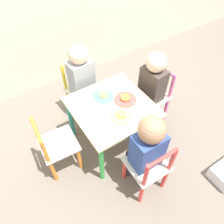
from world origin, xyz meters
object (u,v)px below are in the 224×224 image
at_px(plate_front, 121,115).
at_px(plate_back, 104,96).
at_px(chair_red, 148,168).
at_px(kids_table, 112,112).
at_px(child_right, 151,84).
at_px(chair_yellow, 81,90).
at_px(plate_right, 125,99).
at_px(child_back, 82,77).
at_px(chair_orange, 56,146).
at_px(child_front, 146,147).
at_px(chair_pink, 153,96).

distance_m(plate_front, plate_back, 0.24).
xyz_separation_m(chair_red, plate_back, (0.01, 0.60, 0.20)).
bearing_deg(kids_table, plate_front, -90.00).
relative_size(chair_red, child_right, 0.72).
distance_m(chair_red, chair_yellow, 0.95).
distance_m(kids_table, plate_right, 0.14).
bearing_deg(child_right, child_back, -135.76).
bearing_deg(chair_red, chair_orange, -46.10).
bearing_deg(child_right, chair_yellow, -139.78).
bearing_deg(chair_red, child_right, -128.01).
height_order(chair_yellow, child_back, child_back).
height_order(chair_orange, child_back, child_back).
xyz_separation_m(chair_red, child_back, (-0.02, 0.89, 0.19)).
xyz_separation_m(kids_table, child_back, (-0.03, 0.41, 0.07)).
bearing_deg(child_front, plate_front, -90.57).
relative_size(plate_right, plate_back, 1.09).
bearing_deg(kids_table, child_back, 94.12).
bearing_deg(chair_pink, chair_red, -48.48).
relative_size(chair_yellow, child_right, 0.72).
relative_size(child_right, plate_right, 4.26).
relative_size(chair_pink, chair_red, 1.00).
bearing_deg(plate_right, child_back, 109.97).
xyz_separation_m(chair_red, plate_right, (0.13, 0.48, 0.20)).
relative_size(kids_table, chair_yellow, 1.09).
bearing_deg(plate_front, child_right, 21.29).
xyz_separation_m(chair_yellow, plate_front, (0.03, -0.60, 0.20)).
bearing_deg(child_front, chair_red, 90.00).
bearing_deg(chair_orange, chair_pink, -85.42).
bearing_deg(child_back, kids_table, -90.00).
bearing_deg(chair_yellow, chair_red, -92.76).
distance_m(child_front, plate_right, 0.43).
height_order(kids_table, plate_front, plate_front).
bearing_deg(plate_back, child_front, -91.09).
relative_size(chair_orange, child_right, 0.72).
height_order(chair_red, child_front, child_front).
distance_m(kids_table, plate_front, 0.14).
distance_m(chair_red, chair_orange, 0.69).
distance_m(chair_yellow, child_front, 0.91).
relative_size(chair_yellow, child_front, 0.72).
xyz_separation_m(chair_red, child_right, (0.42, 0.52, 0.18)).
distance_m(chair_pink, chair_yellow, 0.66).
relative_size(plate_front, plate_back, 0.96).
distance_m(kids_table, chair_orange, 0.49).
xyz_separation_m(chair_pink, child_right, (-0.06, -0.01, 0.18)).
relative_size(chair_pink, plate_right, 3.08).
relative_size(chair_pink, child_front, 0.72).
height_order(chair_yellow, plate_back, chair_yellow).
xyz_separation_m(chair_red, child_front, (0.00, 0.06, 0.18)).
height_order(chair_pink, chair_red, same).
bearing_deg(chair_yellow, child_front, -92.57).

